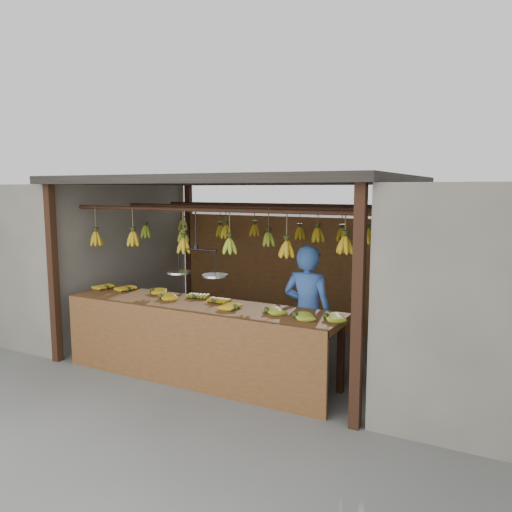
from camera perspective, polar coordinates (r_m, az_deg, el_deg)
The scene contains 8 objects.
ground at distance 7.08m, azimuth -1.15°, elevation -10.77°, with size 80.00×80.00×0.00m, color #5B5B57.
stall at distance 7.01m, azimuth 0.11°, elevation 5.47°, with size 4.30×3.30×2.40m.
neighbor_left at distance 9.09m, azimuth -21.47°, elevation 0.25°, with size 3.00×3.00×2.30m, color slate.
counter at distance 5.88m, azimuth -7.05°, elevation -7.46°, with size 3.45×0.79×0.96m.
hanging_bananas at distance 6.75m, azimuth -1.21°, elevation 2.31°, with size 3.63×2.24×0.39m.
balance_scale at distance 6.01m, azimuth -6.81°, elevation -1.72°, with size 0.81×0.31×0.78m.
vendor at distance 5.88m, azimuth 5.91°, elevation -6.52°, with size 0.59×0.38×1.61m, color #3359A5.
bag_bundles at distance 7.45m, azimuth 17.23°, elevation -2.19°, with size 0.08×0.26×1.23m.
Camera 1 is at (3.24, -5.88, 2.25)m, focal length 35.00 mm.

